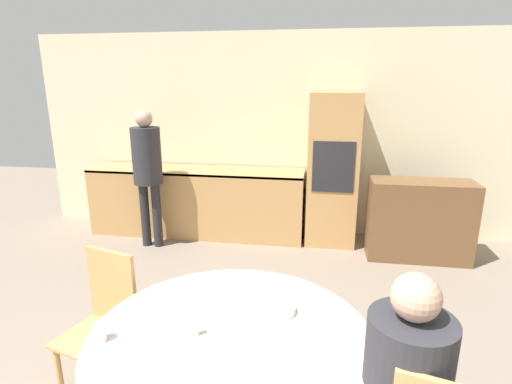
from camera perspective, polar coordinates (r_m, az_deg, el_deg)
wall_back at (r=5.32m, az=3.14°, el=8.08°), size 6.56×0.05×2.60m
kitchen_counter at (r=5.37m, az=-8.35°, el=-1.21°), size 2.81×0.60×0.88m
oven_unit at (r=5.02m, az=10.85°, el=3.15°), size 0.60×0.59×1.87m
sideboard at (r=4.93m, az=22.29°, el=-3.74°), size 1.13×0.45×0.92m
dining_table at (r=2.27m, az=-3.54°, el=-23.53°), size 1.45×1.45×0.75m
chair_far_left at (r=2.87m, az=-20.81°, el=-16.28°), size 0.50×0.50×0.95m
person_standing at (r=4.93m, az=-15.27°, el=3.85°), size 0.34×0.34×1.67m
cup at (r=2.22m, az=-21.45°, el=-18.17°), size 0.07×0.07×0.09m
bowl_near at (r=2.31m, az=3.39°, el=-16.41°), size 0.18×0.18×0.04m
salt_shaker at (r=2.14m, az=-8.64°, el=-18.56°), size 0.03×0.03×0.09m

